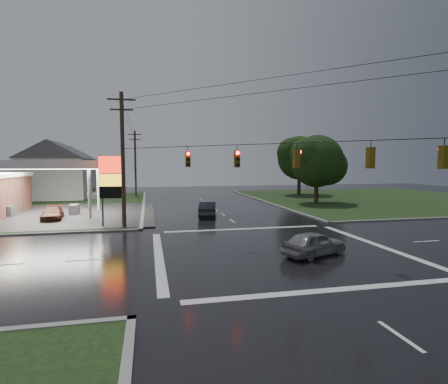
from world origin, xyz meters
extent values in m
plane|color=black|center=(0.00, 0.00, 0.00)|extent=(120.00, 120.00, 0.00)
cube|color=black|center=(26.00, 26.00, 0.04)|extent=(36.00, 36.00, 0.08)
cube|color=#2D2D2D|center=(-20.00, 18.00, 0.09)|extent=(26.00, 18.00, 0.02)
cylinder|color=silver|center=(-13.00, 15.00, 2.50)|extent=(0.30, 0.30, 5.00)
cylinder|color=silver|center=(-13.00, 21.00, 2.50)|extent=(0.30, 0.30, 5.00)
cube|color=silver|center=(-18.00, 18.00, 5.20)|extent=(12.00, 8.00, 0.80)
cube|color=white|center=(-18.00, 18.00, 4.78)|extent=(11.40, 7.40, 0.04)
cube|color=#59595E|center=(-21.00, 18.00, 0.55)|extent=(0.80, 1.60, 1.10)
cube|color=#59595E|center=(-15.00, 18.00, 0.55)|extent=(0.80, 1.60, 1.10)
cylinder|color=#59595E|center=(-11.30, 10.50, 3.00)|extent=(0.16, 0.16, 6.00)
cylinder|color=#59595E|center=(-9.70, 10.50, 3.00)|extent=(0.16, 0.16, 6.00)
cube|color=red|center=(-10.50, 10.50, 5.20)|extent=(2.00, 0.35, 1.40)
cube|color=yellow|center=(-10.50, 10.50, 3.90)|extent=(2.00, 0.35, 1.00)
cube|color=black|center=(-10.50, 10.50, 2.90)|extent=(2.00, 0.35, 1.00)
cylinder|color=#382619|center=(-9.50, 9.50, 5.50)|extent=(0.32, 0.32, 11.00)
cube|color=#382619|center=(-9.50, 9.50, 10.40)|extent=(2.20, 0.12, 0.12)
cube|color=#382619|center=(-9.50, 9.50, 9.60)|extent=(1.80, 0.12, 0.12)
cylinder|color=#382619|center=(-9.50, 38.00, 5.25)|extent=(0.32, 0.32, 10.50)
cube|color=#382619|center=(-9.50, 38.00, 9.90)|extent=(2.20, 0.12, 0.12)
cube|color=#382619|center=(-9.50, 38.00, 9.10)|extent=(1.80, 0.12, 0.12)
cube|color=#59470C|center=(-4.75, 4.75, 5.60)|extent=(0.34, 0.34, 1.10)
cylinder|color=#FF0C07|center=(-4.75, 4.55, 5.98)|extent=(0.22, 0.08, 0.22)
cube|color=#59470C|center=(-1.90, 1.90, 5.60)|extent=(0.34, 0.34, 1.10)
cylinder|color=#FF0C07|center=(-1.90, 1.70, 5.98)|extent=(0.22, 0.08, 0.22)
cube|color=#59470C|center=(0.95, -0.95, 5.60)|extent=(0.34, 0.34, 1.10)
cylinder|color=#FF0C07|center=(1.15, -0.95, 5.98)|extent=(0.08, 0.22, 0.22)
cube|color=#59470C|center=(3.80, -3.80, 5.60)|extent=(0.34, 0.34, 1.10)
cylinder|color=#FF0C07|center=(3.80, -3.60, 5.98)|extent=(0.22, 0.08, 0.22)
cube|color=#59470C|center=(6.08, -6.08, 5.60)|extent=(0.34, 0.34, 1.10)
cylinder|color=#FF0C07|center=(6.08, -5.88, 5.98)|extent=(0.22, 0.08, 0.22)
cube|color=silver|center=(-21.00, 36.00, 3.00)|extent=(9.00, 8.00, 6.00)
cube|color=gray|center=(-15.70, 36.00, 0.40)|extent=(1.60, 4.80, 0.80)
cube|color=silver|center=(-22.00, 48.00, 3.00)|extent=(9.00, 8.00, 6.00)
cube|color=gray|center=(-16.70, 48.00, 0.40)|extent=(1.60, 4.80, 0.80)
cylinder|color=black|center=(14.00, 22.00, 2.52)|extent=(0.56, 0.56, 5.04)
sphere|color=black|center=(14.00, 22.00, 5.58)|extent=(6.80, 6.80, 6.80)
sphere|color=black|center=(15.70, 22.30, 4.95)|extent=(5.10, 5.10, 5.10)
sphere|color=black|center=(12.64, 21.60, 6.30)|extent=(4.76, 4.76, 4.76)
cylinder|color=black|center=(17.00, 34.00, 2.80)|extent=(0.56, 0.56, 5.60)
sphere|color=black|center=(17.00, 34.00, 6.20)|extent=(7.20, 7.20, 7.20)
sphere|color=black|center=(18.80, 34.30, 5.50)|extent=(5.40, 5.40, 5.40)
sphere|color=black|center=(15.56, 33.60, 7.00)|extent=(5.04, 5.04, 5.04)
imported|color=black|center=(-1.76, 14.20, 0.76)|extent=(2.52, 4.83, 1.52)
imported|color=gray|center=(1.77, -1.73, 0.71)|extent=(4.47, 3.13, 1.41)
imported|color=#522212|center=(-16.34, 15.09, 0.62)|extent=(2.28, 4.47, 1.24)
camera|label=1|loc=(-7.51, -19.98, 5.32)|focal=28.00mm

